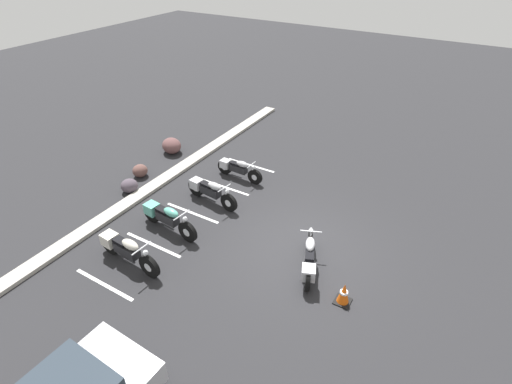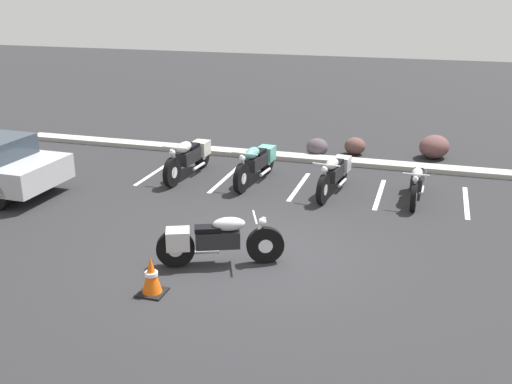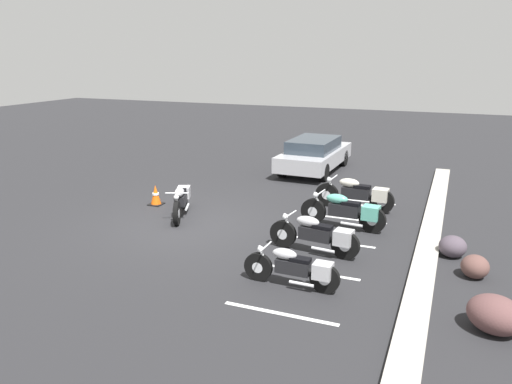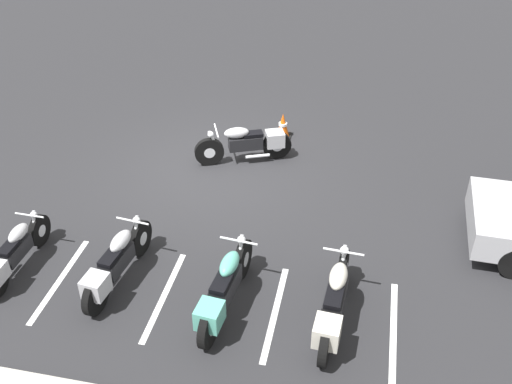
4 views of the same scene
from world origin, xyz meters
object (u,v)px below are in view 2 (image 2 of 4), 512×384
object	(u,v)px
parked_bike_2	(335,173)
traffic_cone	(151,277)
motorcycle_silver_featured	(214,240)
landscape_rock_2	(434,147)
parked_bike_1	(257,162)
parked_bike_0	(190,156)
landscape_rock_0	(355,146)
landscape_rock_1	(317,147)
parked_bike_3	(417,181)

from	to	relation	value
parked_bike_2	traffic_cone	bearing A→B (deg)	-12.06
motorcycle_silver_featured	landscape_rock_2	world-z (taller)	motorcycle_silver_featured
parked_bike_1	traffic_cone	distance (m)	5.74
parked_bike_1	parked_bike_2	xyz separation A→B (m)	(1.91, -0.23, -0.02)
parked_bike_0	parked_bike_2	xyz separation A→B (m)	(3.61, -0.20, -0.03)
parked_bike_0	landscape_rock_0	xyz separation A→B (m)	(3.63, 3.07, -0.25)
parked_bike_1	landscape_rock_2	size ratio (longest dim) A/B	2.50
parked_bike_0	parked_bike_2	bearing A→B (deg)	90.55
motorcycle_silver_featured	parked_bike_0	distance (m)	5.05
parked_bike_2	landscape_rock_2	bearing A→B (deg)	155.75
parked_bike_2	parked_bike_1	bearing A→B (deg)	-90.34
parked_bike_2	landscape_rock_0	distance (m)	3.28
parked_bike_2	landscape_rock_2	xyz separation A→B (m)	(2.11, 3.53, -0.14)
parked_bike_1	landscape_rock_1	size ratio (longest dim) A/B	3.79
motorcycle_silver_featured	parked_bike_1	bearing A→B (deg)	75.07
landscape_rock_2	traffic_cone	distance (m)	9.87
parked_bike_0	landscape_rock_1	world-z (taller)	parked_bike_0
parked_bike_3	traffic_cone	size ratio (longest dim) A/B	3.20
parked_bike_2	landscape_rock_0	bearing A→B (deg)	-173.57
landscape_rock_0	landscape_rock_2	xyz separation A→B (m)	(2.10, 0.26, 0.07)
motorcycle_silver_featured	parked_bike_0	size ratio (longest dim) A/B	0.88
parked_bike_1	landscape_rock_0	bearing A→B (deg)	153.29
motorcycle_silver_featured	parked_bike_3	bearing A→B (deg)	31.87
parked_bike_0	landscape_rock_0	bearing A→B (deg)	133.94
parked_bike_1	traffic_cone	bearing A→B (deg)	6.07
parked_bike_1	landscape_rock_2	distance (m)	5.20
parked_bike_3	landscape_rock_0	xyz separation A→B (m)	(-1.79, 3.22, -0.17)
parked_bike_0	parked_bike_2	world-z (taller)	parked_bike_0
landscape_rock_1	traffic_cone	bearing A→B (deg)	-96.22
parked_bike_1	landscape_rock_1	xyz separation A→B (m)	(0.95, 2.59, -0.23)
traffic_cone	parked_bike_3	bearing A→B (deg)	56.54
landscape_rock_1	landscape_rock_2	xyz separation A→B (m)	(3.07, 0.70, 0.07)
traffic_cone	landscape_rock_1	bearing A→B (deg)	83.78
parked_bike_0	landscape_rock_2	bearing A→B (deg)	123.87
parked_bike_0	parked_bike_1	xyz separation A→B (m)	(1.70, 0.04, -0.01)
parked_bike_2	motorcycle_silver_featured	bearing A→B (deg)	-10.22
parked_bike_0	parked_bike_3	distance (m)	5.42
landscape_rock_2	parked_bike_0	bearing A→B (deg)	-149.80
traffic_cone	landscape_rock_0	bearing A→B (deg)	77.89
landscape_rock_0	parked_bike_1	bearing A→B (deg)	-122.36
parked_bike_1	landscape_rock_1	bearing A→B (deg)	165.54
parked_bike_3	motorcycle_silver_featured	bearing A→B (deg)	-34.05
parked_bike_1	parked_bike_2	world-z (taller)	parked_bike_1
parked_bike_0	landscape_rock_2	distance (m)	6.63
parked_bike_0	landscape_rock_0	distance (m)	4.76
landscape_rock_0	traffic_cone	bearing A→B (deg)	-102.11
motorcycle_silver_featured	parked_bike_3	size ratio (longest dim) A/B	1.04
parked_bike_2	traffic_cone	distance (m)	5.81
parked_bike_2	parked_bike_0	bearing A→B (deg)	-86.44
parked_bike_3	landscape_rock_2	size ratio (longest dim) A/B	2.15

